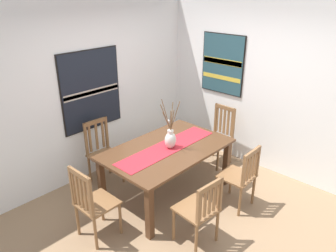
% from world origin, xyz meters
% --- Properties ---
extents(ground_plane, '(6.40, 6.40, 0.03)m').
position_xyz_m(ground_plane, '(0.00, 0.00, -0.01)').
color(ground_plane, '#8E7051').
extents(wall_back, '(6.40, 0.12, 2.70)m').
position_xyz_m(wall_back, '(0.00, 1.86, 1.35)').
color(wall_back, white).
rests_on(wall_back, ground_plane).
extents(wall_side, '(0.12, 6.40, 2.70)m').
position_xyz_m(wall_side, '(1.86, 0.00, 1.35)').
color(wall_side, white).
rests_on(wall_side, ground_plane).
extents(dining_table, '(1.75, 1.09, 0.75)m').
position_xyz_m(dining_table, '(0.16, 0.52, 0.65)').
color(dining_table, '#51331E').
rests_on(dining_table, ground_plane).
extents(table_runner, '(1.61, 0.36, 0.01)m').
position_xyz_m(table_runner, '(0.16, 0.52, 0.75)').
color(table_runner, '#B7232D').
rests_on(table_runner, dining_table).
extents(centerpiece_vase, '(0.29, 0.22, 0.71)m').
position_xyz_m(centerpiece_vase, '(0.18, 0.48, 0.89)').
color(centerpiece_vase, silver).
rests_on(centerpiece_vase, dining_table).
extents(chair_0, '(0.44, 0.44, 0.98)m').
position_xyz_m(chair_0, '(1.43, 0.53, 0.51)').
color(chair_0, brown).
rests_on(chair_0, ground_plane).
extents(chair_1, '(0.44, 0.44, 0.98)m').
position_xyz_m(chair_1, '(-0.25, 1.47, 0.50)').
color(chair_1, brown).
rests_on(chair_1, ground_plane).
extents(chair_2, '(0.45, 0.45, 0.88)m').
position_xyz_m(chair_2, '(-0.30, -0.42, 0.48)').
color(chair_2, brown).
rests_on(chair_2, ground_plane).
extents(chair_3, '(0.43, 0.43, 0.96)m').
position_xyz_m(chair_3, '(-1.07, 0.54, 0.50)').
color(chair_3, brown).
rests_on(chair_3, ground_plane).
extents(chair_4, '(0.43, 0.43, 0.90)m').
position_xyz_m(chair_4, '(0.62, -0.39, 0.48)').
color(chair_4, brown).
rests_on(chair_4, ground_plane).
extents(painting_on_back_wall, '(1.01, 0.05, 1.19)m').
position_xyz_m(painting_on_back_wall, '(-0.13, 1.79, 1.37)').
color(painting_on_back_wall, black).
extents(painting_on_side_wall, '(0.05, 0.80, 0.99)m').
position_xyz_m(painting_on_side_wall, '(1.79, 0.79, 1.59)').
color(painting_on_side_wall, black).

